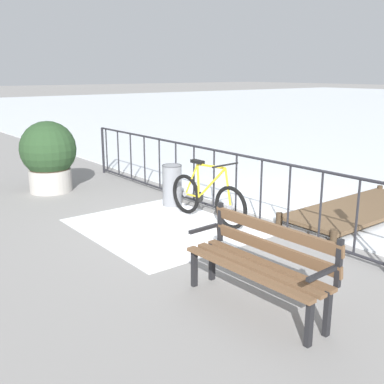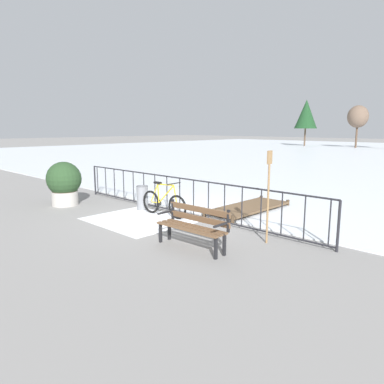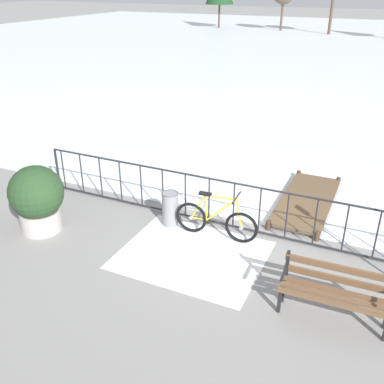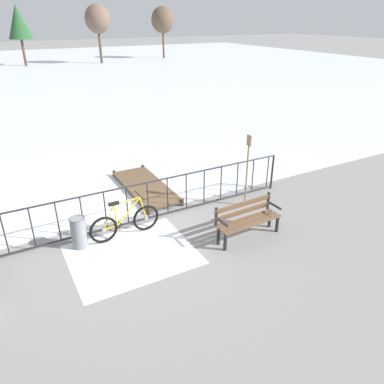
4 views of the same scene
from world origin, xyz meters
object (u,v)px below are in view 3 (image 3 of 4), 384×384
object	(u,v)px
park_bench	(335,289)
planter_with_shrub	(37,198)
trash_bin	(170,208)
bicycle_near_railing	(216,221)

from	to	relation	value
park_bench	planter_with_shrub	bearing A→B (deg)	178.77
trash_bin	planter_with_shrub	bearing A→B (deg)	-150.47
bicycle_near_railing	park_bench	size ratio (longest dim) A/B	1.06
park_bench	trash_bin	size ratio (longest dim) A/B	2.21
park_bench	planter_with_shrub	xyz separation A→B (m)	(-5.83, 0.13, 0.22)
park_bench	planter_with_shrub	size ratio (longest dim) A/B	1.16
planter_with_shrub	trash_bin	world-z (taller)	planter_with_shrub
planter_with_shrub	trash_bin	distance (m)	2.68
bicycle_near_railing	park_bench	bearing A→B (deg)	-28.78
bicycle_near_railing	trash_bin	distance (m)	1.05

